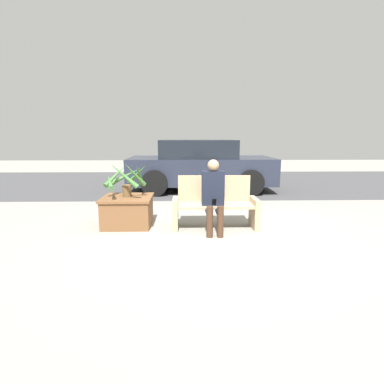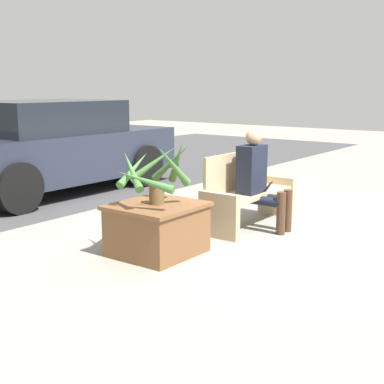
% 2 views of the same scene
% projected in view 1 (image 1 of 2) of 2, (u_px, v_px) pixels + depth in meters
% --- Properties ---
extents(ground_plane, '(30.00, 30.00, 0.00)m').
position_uv_depth(ground_plane, '(214.00, 232.00, 4.96)').
color(ground_plane, gray).
extents(road_surface, '(20.00, 6.00, 0.01)m').
position_uv_depth(road_surface, '(198.00, 182.00, 10.31)').
color(road_surface, '#424244').
rests_on(road_surface, ground_plane).
extents(bench, '(1.46, 0.51, 0.89)m').
position_uv_depth(bench, '(215.00, 205.00, 5.20)').
color(bench, tan).
rests_on(bench, ground_plane).
extents(person_seated, '(0.37, 0.61, 1.19)m').
position_uv_depth(person_seated, '(213.00, 194.00, 4.96)').
color(person_seated, black).
rests_on(person_seated, ground_plane).
extents(planter_box, '(0.87, 0.81, 0.52)m').
position_uv_depth(planter_box, '(128.00, 210.00, 5.31)').
color(planter_box, brown).
rests_on(planter_box, ground_plane).
extents(potted_plant, '(0.79, 0.77, 0.65)m').
position_uv_depth(potted_plant, '(127.00, 178.00, 5.22)').
color(potted_plant, brown).
rests_on(potted_plant, planter_box).
extents(parked_car, '(4.11, 1.98, 1.47)m').
position_uv_depth(parked_car, '(200.00, 165.00, 8.70)').
color(parked_car, '#232838').
rests_on(parked_car, ground_plane).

